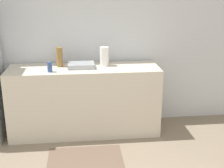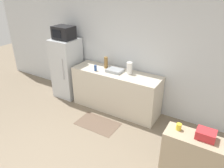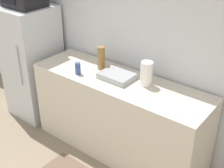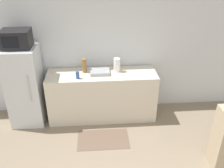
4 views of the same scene
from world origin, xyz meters
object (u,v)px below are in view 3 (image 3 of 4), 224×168
(paper_towel_roll, at_px, (146,74))
(refrigerator, at_px, (33,62))
(bottle_short, at_px, (78,69))
(bottle_tall, at_px, (101,58))

(paper_towel_roll, bearing_deg, refrigerator, -176.55)
(refrigerator, relative_size, bottle_short, 11.64)
(bottle_tall, distance_m, paper_towel_roll, 0.59)
(bottle_tall, height_order, paper_towel_roll, bottle_tall)
(bottle_short, relative_size, paper_towel_roll, 0.50)
(bottle_short, xyz_separation_m, paper_towel_roll, (0.71, 0.24, 0.06))
(refrigerator, distance_m, bottle_short, 1.01)
(refrigerator, relative_size, bottle_tall, 5.67)
(bottle_tall, distance_m, bottle_short, 0.29)
(bottle_tall, relative_size, paper_towel_roll, 1.03)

